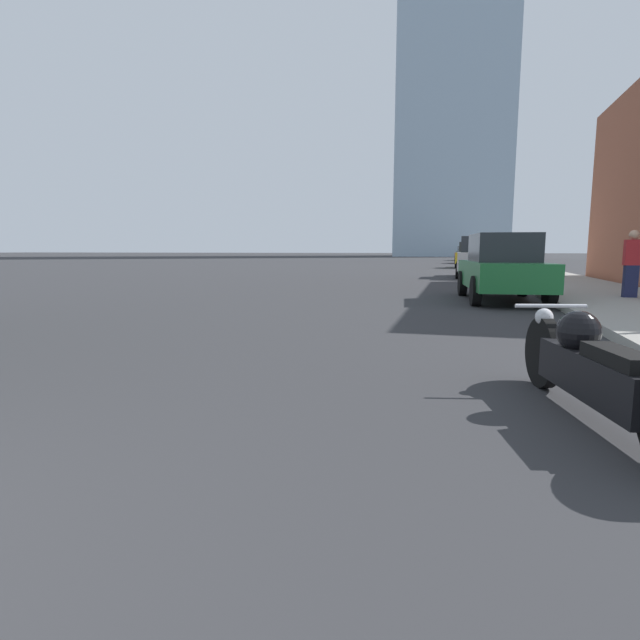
{
  "coord_description": "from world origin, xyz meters",
  "views": [
    {
      "loc": [
        2.8,
        -0.33,
        1.27
      ],
      "look_at": [
        1.39,
        4.8,
        0.52
      ],
      "focal_mm": 28.0,
      "sensor_mm": 36.0,
      "label": 1
    }
  ],
  "objects_px": {
    "parked_car_green": "(502,267)",
    "parked_car_yellow": "(471,255)",
    "parked_car_white": "(478,257)",
    "pedestrian": "(632,263)",
    "parked_car_black": "(464,253)",
    "motorcycle": "(591,368)",
    "parked_car_red": "(467,255)"
  },
  "relations": [
    {
      "from": "parked_car_green",
      "to": "parked_car_white",
      "type": "height_order",
      "value": "parked_car_white"
    },
    {
      "from": "motorcycle",
      "to": "parked_car_green",
      "type": "bearing_deg",
      "value": 76.88
    },
    {
      "from": "parked_car_white",
      "to": "parked_car_red",
      "type": "distance_m",
      "value": 24.89
    },
    {
      "from": "motorcycle",
      "to": "parked_car_green",
      "type": "relative_size",
      "value": 0.57
    },
    {
      "from": "motorcycle",
      "to": "parked_car_black",
      "type": "bearing_deg",
      "value": 77.69
    },
    {
      "from": "parked_car_green",
      "to": "parked_car_yellow",
      "type": "distance_m",
      "value": 23.9
    },
    {
      "from": "motorcycle",
      "to": "parked_car_yellow",
      "type": "relative_size",
      "value": 0.57
    },
    {
      "from": "parked_car_white",
      "to": "pedestrian",
      "type": "bearing_deg",
      "value": -73.65
    },
    {
      "from": "parked_car_red",
      "to": "parked_car_black",
      "type": "xyz_separation_m",
      "value": [
        -0.07,
        12.86,
        0.05
      ]
    },
    {
      "from": "parked_car_red",
      "to": "parked_car_black",
      "type": "bearing_deg",
      "value": 84.39
    },
    {
      "from": "pedestrian",
      "to": "parked_car_red",
      "type": "bearing_deg",
      "value": 95.05
    },
    {
      "from": "motorcycle",
      "to": "pedestrian",
      "type": "distance_m",
      "value": 9.8
    },
    {
      "from": "parked_car_red",
      "to": "parked_car_black",
      "type": "height_order",
      "value": "parked_car_black"
    },
    {
      "from": "pedestrian",
      "to": "parked_car_green",
      "type": "bearing_deg",
      "value": -177.17
    },
    {
      "from": "parked_car_white",
      "to": "parked_car_red",
      "type": "xyz_separation_m",
      "value": [
        -0.09,
        24.89,
        -0.14
      ]
    },
    {
      "from": "parked_car_green",
      "to": "parked_car_yellow",
      "type": "relative_size",
      "value": 1.0
    },
    {
      "from": "parked_car_yellow",
      "to": "parked_car_black",
      "type": "bearing_deg",
      "value": 96.12
    },
    {
      "from": "motorcycle",
      "to": "pedestrian",
      "type": "relative_size",
      "value": 1.58
    },
    {
      "from": "parked_car_green",
      "to": "pedestrian",
      "type": "xyz_separation_m",
      "value": [
        2.89,
        0.14,
        0.11
      ]
    },
    {
      "from": "parked_car_red",
      "to": "parked_car_black",
      "type": "distance_m",
      "value": 12.86
    },
    {
      "from": "parked_car_green",
      "to": "parked_car_black",
      "type": "bearing_deg",
      "value": 84.62
    },
    {
      "from": "pedestrian",
      "to": "parked_car_black",
      "type": "bearing_deg",
      "value": 93.8
    },
    {
      "from": "parked_car_red",
      "to": "motorcycle",
      "type": "bearing_deg",
      "value": -95.69
    },
    {
      "from": "parked_car_green",
      "to": "parked_car_white",
      "type": "relative_size",
      "value": 1.01
    },
    {
      "from": "parked_car_yellow",
      "to": "parked_car_red",
      "type": "distance_m",
      "value": 11.98
    },
    {
      "from": "parked_car_yellow",
      "to": "pedestrian",
      "type": "bearing_deg",
      "value": -76.8
    },
    {
      "from": "parked_car_white",
      "to": "parked_car_black",
      "type": "xyz_separation_m",
      "value": [
        -0.16,
        37.74,
        -0.09
      ]
    },
    {
      "from": "parked_car_green",
      "to": "parked_car_yellow",
      "type": "bearing_deg",
      "value": 84.69
    },
    {
      "from": "parked_car_white",
      "to": "parked_car_yellow",
      "type": "xyz_separation_m",
      "value": [
        -0.02,
        12.91,
        -0.04
      ]
    },
    {
      "from": "motorcycle",
      "to": "parked_car_white",
      "type": "relative_size",
      "value": 0.57
    },
    {
      "from": "parked_car_red",
      "to": "pedestrian",
      "type": "xyz_separation_m",
      "value": [
        3.16,
        -35.73,
        0.16
      ]
    },
    {
      "from": "parked_car_white",
      "to": "motorcycle",
      "type": "bearing_deg",
      "value": -89.21
    }
  ]
}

